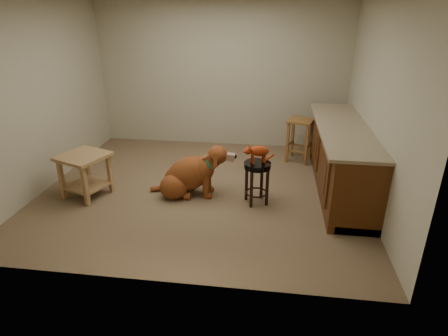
# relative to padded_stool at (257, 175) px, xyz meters

# --- Properties ---
(floor) EXTENTS (4.50, 4.00, 0.01)m
(floor) POSITION_rel_padded_stool_xyz_m (-0.79, 0.29, -0.41)
(floor) COLOR brown
(floor) RESTS_ON ground
(room_shell) EXTENTS (4.54, 4.04, 2.62)m
(room_shell) POSITION_rel_padded_stool_xyz_m (-0.79, 0.29, 1.27)
(room_shell) COLOR #A9A488
(room_shell) RESTS_ON ground
(cabinet_run) EXTENTS (0.70, 2.56, 0.94)m
(cabinet_run) POSITION_rel_padded_stool_xyz_m (1.16, 0.59, 0.03)
(cabinet_run) COLOR #50290E
(cabinet_run) RESTS_ON ground
(padded_stool) EXTENTS (0.39, 0.39, 0.58)m
(padded_stool) POSITION_rel_padded_stool_xyz_m (0.00, 0.00, 0.00)
(padded_stool) COLOR black
(padded_stool) RESTS_ON ground
(wood_stool) EXTENTS (0.49, 0.49, 0.72)m
(wood_stool) POSITION_rel_padded_stool_xyz_m (0.63, 1.60, -0.03)
(wood_stool) COLOR brown
(wood_stool) RESTS_ON ground
(side_table) EXTENTS (0.75, 0.75, 0.60)m
(side_table) POSITION_rel_padded_stool_xyz_m (-2.34, -0.10, -0.01)
(side_table) COLOR #9B7547
(side_table) RESTS_ON ground
(golden_retriever) EXTENTS (1.24, 0.62, 0.78)m
(golden_retriever) POSITION_rel_padded_stool_xyz_m (-0.93, 0.13, -0.12)
(golden_retriever) COLOR brown
(golden_retriever) RESTS_ON ground
(tabby_kitten) EXTENTS (0.40, 0.29, 0.28)m
(tabby_kitten) POSITION_rel_padded_stool_xyz_m (-0.01, -0.00, 0.32)
(tabby_kitten) COLOR #972D0F
(tabby_kitten) RESTS_ON padded_stool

